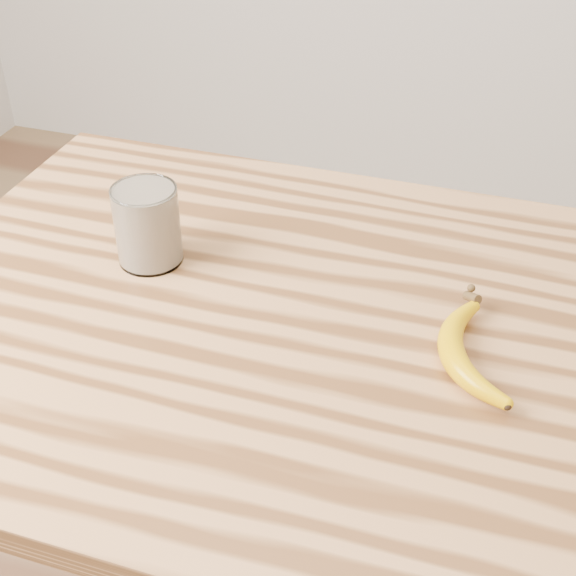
% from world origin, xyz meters
% --- Properties ---
extents(table, '(1.20, 0.80, 0.90)m').
position_xyz_m(table, '(0.00, 0.00, 0.77)').
color(table, '#B17A47').
rests_on(table, ground).
extents(smoothie_glass, '(0.09, 0.09, 0.11)m').
position_xyz_m(smoothie_glass, '(-0.29, 0.06, 0.96)').
color(smoothie_glass, white).
rests_on(smoothie_glass, table).
extents(banana, '(0.18, 0.28, 0.03)m').
position_xyz_m(banana, '(0.15, -0.02, 0.92)').
color(banana, '#DEA400').
rests_on(banana, table).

